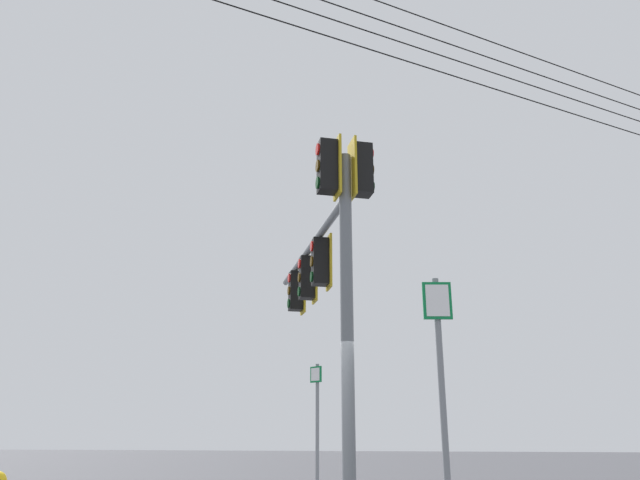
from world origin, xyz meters
The scene contains 3 objects.
signal_mast_assembly centered at (-0.27, -2.08, 4.22)m, with size 2.56×5.84×5.89m.
route_sign_primary centered at (0.06, -3.51, 1.46)m, with size 0.25×0.21×2.48m.
route_sign_secondary centered at (-1.97, 1.93, 1.70)m, with size 0.31×0.11×2.81m.
Camera 1 is at (-1.52, 8.35, 1.23)m, focal length 33.27 mm.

